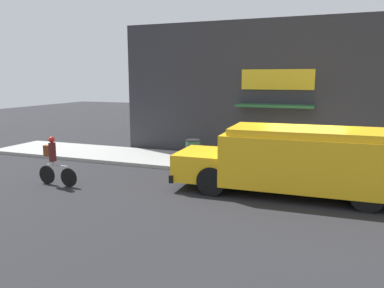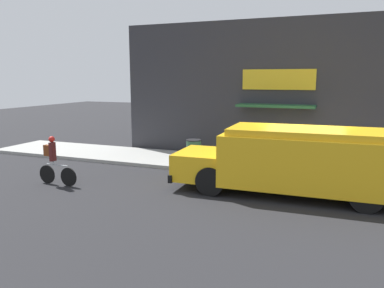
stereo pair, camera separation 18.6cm
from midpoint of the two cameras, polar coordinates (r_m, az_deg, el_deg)
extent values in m
plane|color=#232326|center=(13.14, 15.94, -5.62)|extent=(70.00, 70.00, 0.00)
cube|color=#999993|center=(14.55, 16.46, -3.85)|extent=(28.00, 2.96, 0.14)
cube|color=#2D2D33|center=(15.92, 17.47, 7.67)|extent=(16.71, 0.18, 5.87)
cube|color=gold|center=(15.94, 12.52, 9.57)|extent=(2.96, 0.05, 0.83)
cube|color=#235633|center=(15.55, 12.15, 5.71)|extent=(3.11, 0.90, 0.10)
cube|color=yellow|center=(11.46, 17.77, -2.51)|extent=(5.35, 2.26, 1.52)
cube|color=yellow|center=(12.09, 1.30, -3.05)|extent=(1.57, 2.00, 0.83)
cube|color=yellow|center=(11.31, 18.00, 1.73)|extent=(4.93, 2.08, 0.20)
cube|color=black|center=(12.40, -1.87, -4.23)|extent=(0.17, 2.09, 0.24)
cube|color=red|center=(12.84, 11.46, -0.58)|extent=(0.03, 0.44, 0.44)
cylinder|color=black|center=(12.86, 4.83, -3.61)|extent=(0.87, 0.28, 0.87)
cylinder|color=black|center=(11.17, 2.49, -5.68)|extent=(0.87, 0.28, 0.87)
cylinder|color=black|center=(12.53, 23.97, -4.81)|extent=(0.87, 0.28, 0.87)
cylinder|color=black|center=(10.79, 24.71, -7.16)|extent=(0.87, 0.28, 0.87)
cylinder|color=black|center=(12.71, -18.67, -4.86)|extent=(0.62, 0.06, 0.62)
cylinder|color=black|center=(13.30, -21.60, -4.39)|extent=(0.62, 0.06, 0.62)
cylinder|color=#999EA3|center=(12.91, -20.27, -3.08)|extent=(0.85, 0.06, 0.04)
cylinder|color=#999EA3|center=(13.01, -20.79, -2.75)|extent=(0.04, 0.04, 0.12)
cube|color=#561E1E|center=(12.94, -20.89, -1.16)|extent=(0.13, 0.20, 0.61)
sphere|color=red|center=(12.87, -21.00, 0.63)|extent=(0.20, 0.20, 0.20)
cube|color=brown|center=(13.06, -21.51, -0.97)|extent=(0.26, 0.15, 0.36)
cylinder|color=#2D5138|center=(15.31, -0.18, -0.96)|extent=(0.60, 0.60, 0.80)
cylinder|color=black|center=(15.23, -0.18, 0.60)|extent=(0.61, 0.61, 0.04)
camera|label=1|loc=(0.09, -90.39, -0.07)|focal=35.00mm
camera|label=2|loc=(0.09, 89.61, 0.07)|focal=35.00mm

